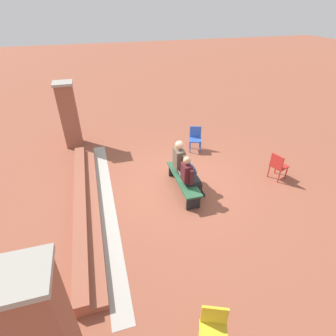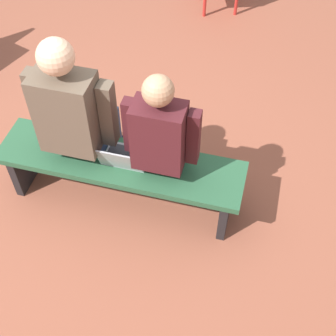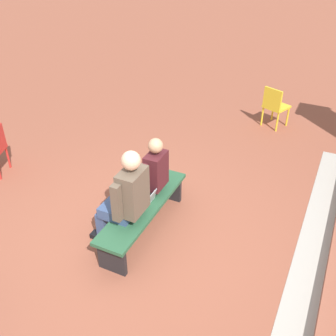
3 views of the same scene
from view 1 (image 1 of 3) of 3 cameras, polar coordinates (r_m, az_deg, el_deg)
The scene contains 12 objects.
ground_plane at distance 7.71m, azimuth 2.63°, elevation -3.76°, with size 60.00×60.00×0.00m, color brown.
concrete_strip at distance 7.24m, azimuth -13.17°, elevation -7.60°, with size 6.57×0.40×0.01m, color #A8A399.
brick_steps at distance 7.19m, azimuth -17.66°, elevation -7.50°, with size 5.77×0.60×0.30m.
brick_pillar_left_of_steps at distance 4.10m, azimuth -24.95°, elevation -29.41°, with size 0.64×0.64×2.31m.
brick_pillar_right_of_steps at distance 10.00m, azimuth -20.71°, elevation 10.73°, with size 0.64×0.64×2.31m.
bench at distance 7.31m, azimuth 3.36°, elevation -2.66°, with size 1.80×0.44×0.45m.
person_student at distance 6.90m, azimuth 4.78°, elevation -1.72°, with size 0.51×0.64×1.29m.
person_adult at distance 7.35m, azimuth 3.22°, elevation 1.29°, with size 0.59×0.75×1.43m.
laptop at distance 7.19m, azimuth 3.41°, elevation -1.92°, with size 0.32×0.29×0.21m.
plastic_chair_near_bench_left at distance 4.63m, azimuth 9.90°, elevation -31.15°, with size 0.55×0.55×0.84m.
plastic_chair_by_pillar at distance 9.38m, azimuth 5.97°, elevation 6.71°, with size 0.53×0.53×0.84m.
plastic_chair_near_bench_right at distance 8.38m, azimuth 22.81°, elevation 0.62°, with size 0.54×0.54×0.84m.
Camera 1 is at (-5.83, 2.04, 4.62)m, focal length 28.00 mm.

